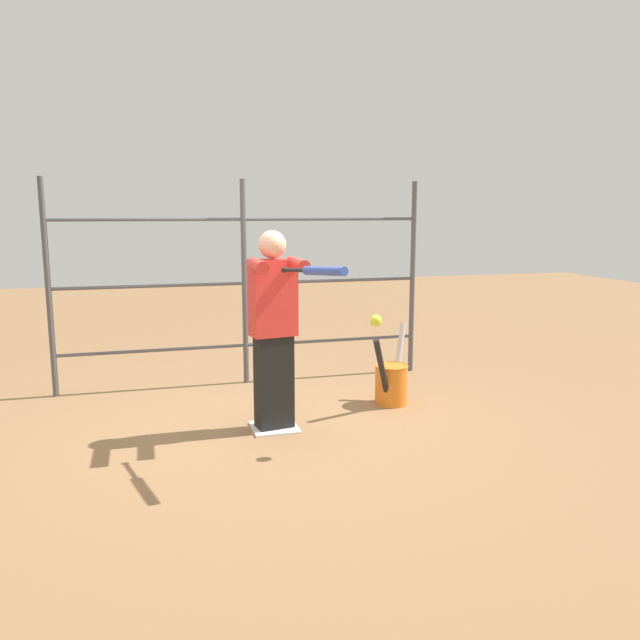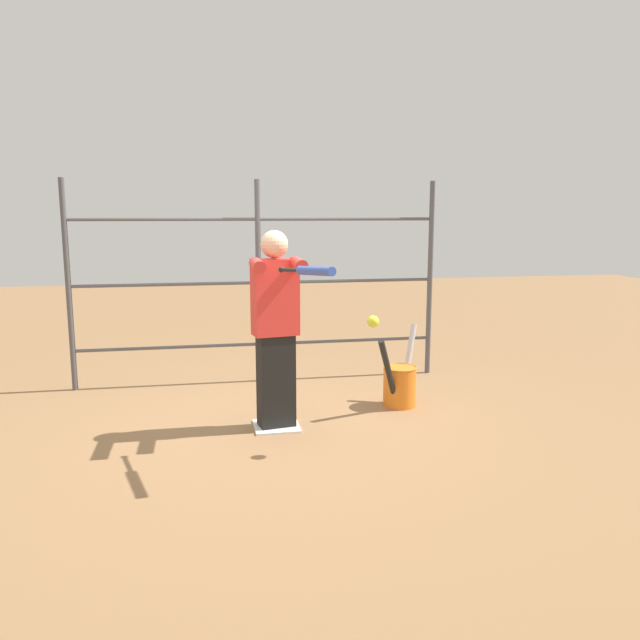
% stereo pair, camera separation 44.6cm
% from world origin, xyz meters
% --- Properties ---
extents(ground_plane, '(24.00, 24.00, 0.00)m').
position_xyz_m(ground_plane, '(0.00, 0.00, 0.00)').
color(ground_plane, olive).
extents(home_plate, '(0.40, 0.40, 0.02)m').
position_xyz_m(home_plate, '(0.00, 0.00, 0.01)').
color(home_plate, white).
rests_on(home_plate, ground).
extents(fence_backstop, '(4.09, 0.06, 2.26)m').
position_xyz_m(fence_backstop, '(0.00, -1.60, 1.13)').
color(fence_backstop, '#4C4C51').
rests_on(fence_backstop, ground).
extents(batter, '(0.45, 0.64, 1.76)m').
position_xyz_m(batter, '(0.00, 0.02, 0.95)').
color(batter, black).
rests_on(batter, ground).
extents(baseball_bat_swinging, '(0.31, 0.81, 0.11)m').
position_xyz_m(baseball_bat_swinging, '(-0.15, 0.94, 1.49)').
color(baseball_bat_swinging, black).
extents(softball_in_flight, '(0.10, 0.10, 0.10)m').
position_xyz_m(softball_in_flight, '(-0.69, 0.68, 1.06)').
color(softball_in_flight, yellow).
extents(bat_bucket, '(0.60, 0.64, 0.78)m').
position_xyz_m(bat_bucket, '(-1.28, -0.40, 0.23)').
color(bat_bucket, orange).
rests_on(bat_bucket, ground).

